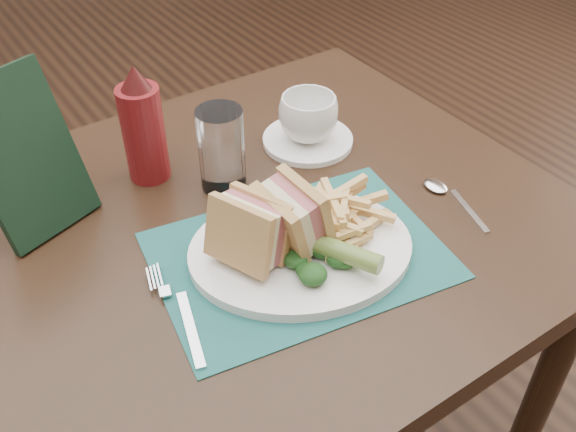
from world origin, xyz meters
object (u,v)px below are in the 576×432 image
object	(u,v)px
sandwich_half_b	(281,221)
check_presenter	(25,156)
saucer	(308,140)
drinking_glass	(222,150)
placemat	(299,255)
ketchup_bottle	(142,124)
plate	(301,250)
table_main	(256,378)
sandwich_half_a	(239,239)
coffee_cup	(308,118)

from	to	relation	value
sandwich_half_b	check_presenter	bearing A→B (deg)	131.94
saucer	drinking_glass	xyz separation A→B (m)	(-0.17, -0.02, 0.06)
placemat	ketchup_bottle	size ratio (longest dim) A/B	2.03
plate	drinking_glass	xyz separation A→B (m)	(-0.01, 0.19, 0.06)
placemat	plate	world-z (taller)	plate
drinking_glass	ketchup_bottle	distance (m)	0.12
table_main	sandwich_half_a	bearing A→B (deg)	-125.79
coffee_cup	check_presenter	bearing A→B (deg)	173.79
ketchup_bottle	sandwich_half_b	bearing A→B (deg)	-76.71
sandwich_half_a	plate	bearing A→B (deg)	-28.37
placemat	drinking_glass	xyz separation A→B (m)	(-0.00, 0.19, 0.06)
drinking_glass	check_presenter	xyz separation A→B (m)	(-0.25, 0.07, 0.05)
sandwich_half_a	ketchup_bottle	bearing A→B (deg)	68.29
placemat	table_main	bearing A→B (deg)	99.60
placemat	saucer	bearing A→B (deg)	51.98
plate	check_presenter	distance (m)	0.38
ketchup_bottle	check_presenter	world-z (taller)	check_presenter
sandwich_half_a	check_presenter	world-z (taller)	check_presenter
ketchup_bottle	check_presenter	bearing A→B (deg)	-174.44
placemat	saucer	world-z (taller)	saucer
saucer	check_presenter	xyz separation A→B (m)	(-0.43, 0.05, 0.11)
drinking_glass	placemat	bearing A→B (deg)	-88.58
plate	sandwich_half_a	world-z (taller)	sandwich_half_a
placemat	check_presenter	distance (m)	0.38
placemat	drinking_glass	bearing A→B (deg)	91.42
coffee_cup	check_presenter	world-z (taller)	check_presenter
plate	coffee_cup	xyz separation A→B (m)	(0.17, 0.22, 0.04)
plate	drinking_glass	distance (m)	0.20
placemat	plate	distance (m)	0.01
drinking_glass	ketchup_bottle	xyz separation A→B (m)	(-0.08, 0.09, 0.03)
sandwich_half_a	saucer	size ratio (longest dim) A/B	0.62
table_main	check_presenter	size ratio (longest dim) A/B	3.95
table_main	sandwich_half_a	distance (m)	0.45
plate	table_main	bearing A→B (deg)	122.34
coffee_cup	ketchup_bottle	distance (m)	0.27
placemat	sandwich_half_b	bearing A→B (deg)	156.40
coffee_cup	ketchup_bottle	bearing A→B (deg)	166.11
table_main	saucer	distance (m)	0.44
plate	sandwich_half_b	size ratio (longest dim) A/B	3.20
coffee_cup	check_presenter	size ratio (longest dim) A/B	0.42
placemat	saucer	xyz separation A→B (m)	(0.17, 0.22, 0.00)
placemat	sandwich_half_b	size ratio (longest dim) A/B	4.02
table_main	drinking_glass	bearing A→B (deg)	82.00
ketchup_bottle	check_presenter	size ratio (longest dim) A/B	0.82
sandwich_half_b	coffee_cup	world-z (taller)	sandwich_half_b
table_main	drinking_glass	xyz separation A→B (m)	(0.01, 0.09, 0.44)
coffee_cup	ketchup_bottle	world-z (taller)	ketchup_bottle
drinking_glass	table_main	bearing A→B (deg)	-98.00
table_main	sandwich_half_b	size ratio (longest dim) A/B	9.59
ketchup_bottle	saucer	bearing A→B (deg)	-13.89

